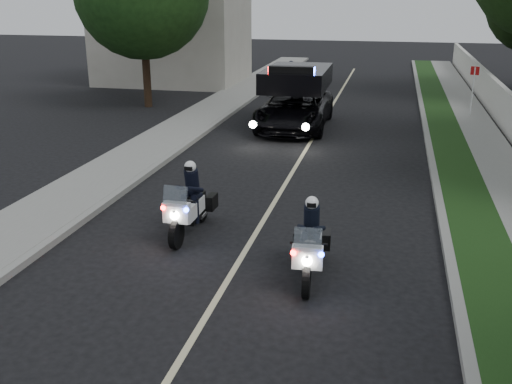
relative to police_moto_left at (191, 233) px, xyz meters
The scene contains 15 objects.
ground 4.55m from the police_moto_left, 71.71° to the right, with size 120.00×120.00×0.00m, color black.
curb_right 7.93m from the police_moto_left, 45.80° to the left, with size 0.20×60.00×0.15m, color gray.
grass_verge 8.43m from the police_moto_left, 42.39° to the left, with size 1.20×60.00×0.16m, color #193814.
sidewalk_right 9.43m from the police_moto_left, 37.06° to the left, with size 1.40×60.00×0.16m, color gray.
curb_left 6.28m from the police_moto_left, 115.19° to the left, with size 0.20×60.00×0.15m, color gray.
sidewalk_left 6.82m from the police_moto_left, 123.58° to the left, with size 2.00×60.00×0.16m, color gray.
building_far 23.58m from the police_moto_left, 111.57° to the left, with size 8.00×6.00×7.00m, color #A8A396.
lane_marking 5.86m from the police_moto_left, 75.91° to the left, with size 0.12×50.00×0.01m, color #BFB78C.
police_moto_left is the anchor object (origin of this frame).
police_moto_right 3.25m from the police_moto_left, 27.11° to the right, with size 0.65×1.85×1.57m, color silver, non-canonical shape.
police_suv 11.09m from the police_moto_left, 87.54° to the left, with size 2.58×5.58×2.71m, color black.
bicycle 17.23m from the police_moto_left, 92.59° to the left, with size 0.65×1.87×0.98m, color black.
cyclist 17.23m from the police_moto_left, 92.59° to the left, with size 0.63×0.42×1.74m, color black.
sign_post 16.24m from the police_moto_left, 62.79° to the left, with size 0.36×0.36×2.27m, color #B51F0C, non-canonical shape.
tree_left_near 15.62m from the police_moto_left, 116.52° to the left, with size 6.03×6.03×10.05m, color #1C4216, non-canonical shape.
Camera 1 is at (2.75, -7.05, 5.11)m, focal length 40.86 mm.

